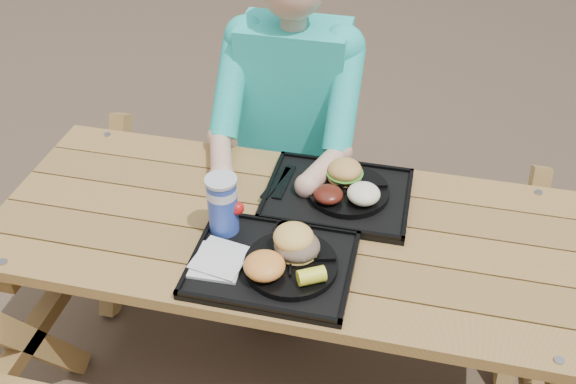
# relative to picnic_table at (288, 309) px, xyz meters

# --- Properties ---
(ground) EXTENTS (60.00, 60.00, 0.00)m
(ground) POSITION_rel_picnic_table_xyz_m (0.00, 0.00, -0.38)
(ground) COLOR #999999
(ground) RESTS_ON ground
(picnic_table) EXTENTS (1.80, 1.49, 0.75)m
(picnic_table) POSITION_rel_picnic_table_xyz_m (0.00, 0.00, 0.00)
(picnic_table) COLOR #999999
(picnic_table) RESTS_ON ground
(tray_near) EXTENTS (0.45, 0.35, 0.02)m
(tray_near) POSITION_rel_picnic_table_xyz_m (-0.00, -0.18, 0.39)
(tray_near) COLOR black
(tray_near) RESTS_ON picnic_table
(tray_far) EXTENTS (0.45, 0.35, 0.02)m
(tray_far) POSITION_rel_picnic_table_xyz_m (0.12, 0.16, 0.39)
(tray_far) COLOR black
(tray_far) RESTS_ON picnic_table
(plate_near) EXTENTS (0.26, 0.26, 0.02)m
(plate_near) POSITION_rel_picnic_table_xyz_m (0.05, -0.19, 0.41)
(plate_near) COLOR black
(plate_near) RESTS_ON tray_near
(plate_far) EXTENTS (0.26, 0.26, 0.02)m
(plate_far) POSITION_rel_picnic_table_xyz_m (0.15, 0.17, 0.41)
(plate_far) COLOR black
(plate_far) RESTS_ON tray_far
(napkin_stack) EXTENTS (0.15, 0.15, 0.02)m
(napkin_stack) POSITION_rel_picnic_table_xyz_m (-0.15, -0.22, 0.40)
(napkin_stack) COLOR silver
(napkin_stack) RESTS_ON tray_near
(soda_cup) EXTENTS (0.09, 0.09, 0.18)m
(soda_cup) POSITION_rel_picnic_table_xyz_m (-0.17, -0.08, 0.48)
(soda_cup) COLOR #1635AB
(soda_cup) RESTS_ON tray_near
(condiment_bbq) EXTENTS (0.05, 0.05, 0.03)m
(condiment_bbq) POSITION_rel_picnic_table_xyz_m (0.00, -0.06, 0.41)
(condiment_bbq) COLOR #330D05
(condiment_bbq) RESTS_ON tray_near
(condiment_mustard) EXTENTS (0.04, 0.04, 0.03)m
(condiment_mustard) POSITION_rel_picnic_table_xyz_m (0.06, -0.05, 0.41)
(condiment_mustard) COLOR gold
(condiment_mustard) RESTS_ON tray_near
(sandwich) EXTENTS (0.12, 0.12, 0.12)m
(sandwich) POSITION_rel_picnic_table_xyz_m (0.06, -0.15, 0.48)
(sandwich) COLOR #F6BD57
(sandwich) RESTS_ON plate_near
(mac_cheese) EXTENTS (0.11, 0.11, 0.06)m
(mac_cheese) POSITION_rel_picnic_table_xyz_m (-0.01, -0.25, 0.44)
(mac_cheese) COLOR #F79E41
(mac_cheese) RESTS_ON plate_near
(corn_cob) EXTENTS (0.10, 0.10, 0.04)m
(corn_cob) POSITION_rel_picnic_table_xyz_m (0.12, -0.25, 0.44)
(corn_cob) COLOR #FEFF35
(corn_cob) RESTS_ON plate_near
(cutlery_far) EXTENTS (0.04, 0.18, 0.01)m
(cutlery_far) POSITION_rel_picnic_table_xyz_m (-0.05, 0.18, 0.40)
(cutlery_far) COLOR black
(cutlery_far) RESTS_ON tray_far
(burger) EXTENTS (0.11, 0.11, 0.10)m
(burger) POSITION_rel_picnic_table_xyz_m (0.13, 0.22, 0.46)
(burger) COLOR gold
(burger) RESTS_ON plate_far
(baked_beans) EXTENTS (0.09, 0.09, 0.04)m
(baked_beans) POSITION_rel_picnic_table_xyz_m (0.10, 0.10, 0.44)
(baked_beans) COLOR #551A11
(baked_beans) RESTS_ON plate_far
(potato_salad) EXTENTS (0.10, 0.10, 0.06)m
(potato_salad) POSITION_rel_picnic_table_xyz_m (0.21, 0.12, 0.44)
(potato_salad) COLOR white
(potato_salad) RESTS_ON plate_far
(diner) EXTENTS (0.48, 0.84, 1.28)m
(diner) POSITION_rel_picnic_table_xyz_m (-0.11, 0.57, 0.27)
(diner) COLOR teal
(diner) RESTS_ON ground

